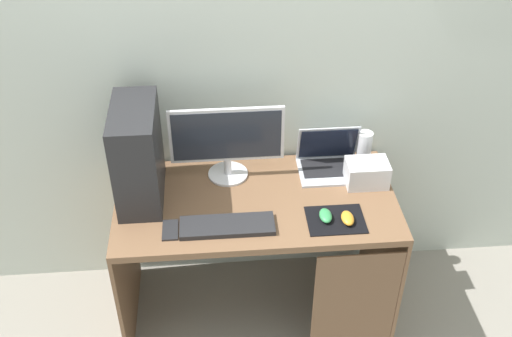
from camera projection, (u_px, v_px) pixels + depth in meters
ground_plane at (256, 308)px, 3.36m from camera, size 8.00×8.00×0.00m
wall_back at (250, 60)px, 2.88m from camera, size 4.00×0.05×2.60m
desk at (260, 227)px, 2.99m from camera, size 1.32×0.67×0.77m
pc_tower at (138, 154)px, 2.79m from camera, size 0.20×0.40×0.47m
monitor at (227, 141)px, 2.92m from camera, size 0.54×0.20×0.39m
laptop at (329, 161)px, 3.07m from camera, size 0.30×0.24×0.23m
speaker at (364, 148)px, 3.07m from camera, size 0.07×0.07×0.18m
projector at (367, 173)px, 2.96m from camera, size 0.20×0.14×0.12m
keyboard at (227, 226)px, 2.73m from camera, size 0.42×0.14×0.02m
mousepad at (336, 220)px, 2.78m from camera, size 0.26×0.20×0.00m
mouse_left at (326, 216)px, 2.77m from camera, size 0.06×0.10×0.03m
mouse_right at (348, 218)px, 2.76m from camera, size 0.06×0.10×0.03m
cell_phone at (170, 230)px, 2.72m from camera, size 0.07×0.13×0.01m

